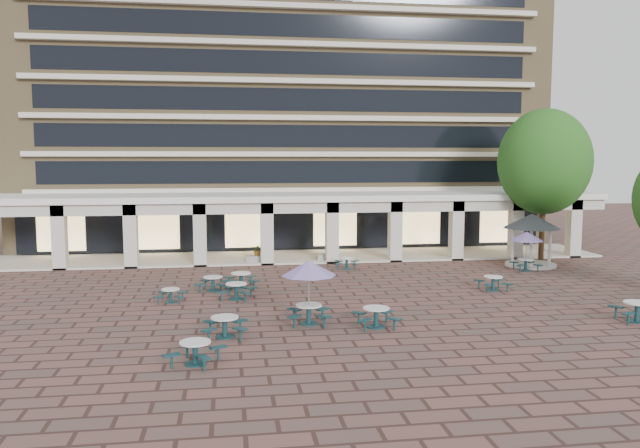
{
  "coord_description": "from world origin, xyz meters",
  "views": [
    {
      "loc": [
        -4.48,
        -27.29,
        6.77
      ],
      "look_at": [
        -0.05,
        3.0,
        3.55
      ],
      "focal_mm": 35.0,
      "sensor_mm": 36.0,
      "label": 1
    }
  ],
  "objects_px": {
    "picnic_table_1": "(225,325)",
    "planter_right": "(328,254)",
    "picnic_table_0": "(195,351)",
    "gazebo": "(532,227)",
    "picnic_table_2": "(376,315)",
    "planter_left": "(258,255)"
  },
  "relations": [
    {
      "from": "picnic_table_1",
      "to": "planter_right",
      "type": "bearing_deg",
      "value": 69.59
    },
    {
      "from": "picnic_table_0",
      "to": "picnic_table_1",
      "type": "relative_size",
      "value": 1.17
    },
    {
      "from": "picnic_table_0",
      "to": "gazebo",
      "type": "xyz_separation_m",
      "value": [
        20.06,
        16.31,
        2.01
      ]
    },
    {
      "from": "picnic_table_2",
      "to": "planter_left",
      "type": "height_order",
      "value": "planter_left"
    },
    {
      "from": "picnic_table_1",
      "to": "picnic_table_2",
      "type": "xyz_separation_m",
      "value": [
        6.03,
        0.55,
        0.01
      ]
    },
    {
      "from": "picnic_table_1",
      "to": "planter_right",
      "type": "height_order",
      "value": "planter_right"
    },
    {
      "from": "picnic_table_1",
      "to": "planter_right",
      "type": "relative_size",
      "value": 1.21
    },
    {
      "from": "picnic_table_0",
      "to": "planter_left",
      "type": "height_order",
      "value": "planter_left"
    },
    {
      "from": "picnic_table_2",
      "to": "gazebo",
      "type": "bearing_deg",
      "value": 43.56
    },
    {
      "from": "picnic_table_0",
      "to": "planter_left",
      "type": "bearing_deg",
      "value": 103.16
    },
    {
      "from": "picnic_table_2",
      "to": "gazebo",
      "type": "relative_size",
      "value": 0.52
    },
    {
      "from": "planter_right",
      "to": "picnic_table_1",
      "type": "bearing_deg",
      "value": -111.67
    },
    {
      "from": "gazebo",
      "to": "planter_right",
      "type": "xyz_separation_m",
      "value": [
        -12.45,
        3.5,
        -1.97
      ]
    },
    {
      "from": "picnic_table_1",
      "to": "planter_left",
      "type": "height_order",
      "value": "planter_left"
    },
    {
      "from": "picnic_table_2",
      "to": "planter_right",
      "type": "relative_size",
      "value": 1.21
    },
    {
      "from": "picnic_table_0",
      "to": "picnic_table_2",
      "type": "height_order",
      "value": "picnic_table_2"
    },
    {
      "from": "picnic_table_1",
      "to": "gazebo",
      "type": "distance_m",
      "value": 23.35
    },
    {
      "from": "gazebo",
      "to": "planter_left",
      "type": "distance_m",
      "value": 17.55
    },
    {
      "from": "picnic_table_1",
      "to": "gazebo",
      "type": "height_order",
      "value": "gazebo"
    },
    {
      "from": "picnic_table_0",
      "to": "planter_left",
      "type": "relative_size",
      "value": 1.41
    },
    {
      "from": "picnic_table_2",
      "to": "planter_left",
      "type": "distance_m",
      "value": 16.7
    },
    {
      "from": "picnic_table_2",
      "to": "gazebo",
      "type": "distance_m",
      "value": 18.35
    }
  ]
}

